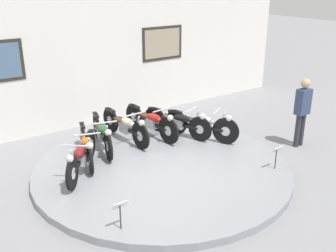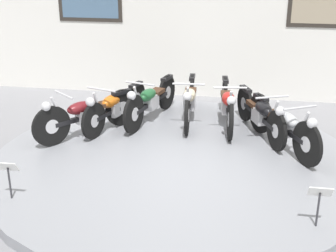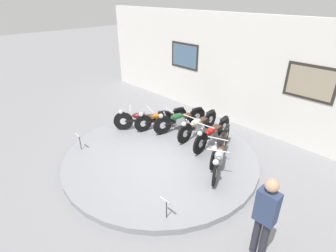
% 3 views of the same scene
% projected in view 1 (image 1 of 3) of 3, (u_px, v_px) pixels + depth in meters
% --- Properties ---
extents(ground_plane, '(60.00, 60.00, 0.00)m').
position_uv_depth(ground_plane, '(162.00, 171.00, 8.53)').
color(ground_plane, gray).
extents(display_platform, '(5.47, 5.47, 0.15)m').
position_uv_depth(display_platform, '(162.00, 167.00, 8.50)').
color(display_platform, gray).
rests_on(display_platform, ground_plane).
extents(back_wall, '(14.00, 0.22, 3.74)m').
position_uv_depth(back_wall, '(87.00, 58.00, 10.64)').
color(back_wall, white).
rests_on(back_wall, ground_plane).
extents(motorcycle_maroon, '(1.30, 1.59, 0.80)m').
position_uv_depth(motorcycle_maroon, '(81.00, 156.00, 7.97)').
color(motorcycle_maroon, black).
rests_on(motorcycle_maroon, display_platform).
extents(motorcycle_orange, '(0.70, 1.88, 0.78)m').
position_uv_depth(motorcycle_orange, '(87.00, 145.00, 8.54)').
color(motorcycle_orange, black).
rests_on(motorcycle_orange, display_platform).
extents(motorcycle_green, '(0.64, 1.96, 0.80)m').
position_uv_depth(motorcycle_green, '(102.00, 133.00, 9.10)').
color(motorcycle_green, black).
rests_on(motorcycle_green, display_platform).
extents(motorcycle_cream, '(0.54, 2.00, 0.80)m').
position_uv_depth(motorcycle_cream, '(126.00, 126.00, 9.56)').
color(motorcycle_cream, black).
rests_on(motorcycle_cream, display_platform).
extents(motorcycle_red, '(0.54, 2.02, 0.81)m').
position_uv_depth(motorcycle_red, '(152.00, 121.00, 9.83)').
color(motorcycle_red, black).
rests_on(motorcycle_red, display_platform).
extents(motorcycle_black, '(0.80, 1.86, 0.79)m').
position_uv_depth(motorcycle_black, '(178.00, 122.00, 9.86)').
color(motorcycle_black, black).
rests_on(motorcycle_black, display_platform).
extents(motorcycle_silver, '(1.00, 1.80, 0.81)m').
position_uv_depth(motorcycle_silver, '(201.00, 124.00, 9.64)').
color(motorcycle_silver, black).
rests_on(motorcycle_silver, display_platform).
extents(info_placard_front_left, '(0.26, 0.11, 0.51)m').
position_uv_depth(info_placard_front_left, '(120.00, 209.00, 6.20)').
color(info_placard_front_left, '#333338').
rests_on(info_placard_front_left, display_platform).
extents(info_placard_front_centre, '(0.26, 0.11, 0.51)m').
position_uv_depth(info_placard_front_centre, '(276.00, 153.00, 8.16)').
color(info_placard_front_centre, '#333338').
rests_on(info_placard_front_centre, display_platform).
extents(visitor_standing, '(0.36, 0.23, 1.71)m').
position_uv_depth(visitor_standing, '(302.00, 109.00, 9.44)').
color(visitor_standing, '#2D2D38').
rests_on(visitor_standing, ground_plane).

